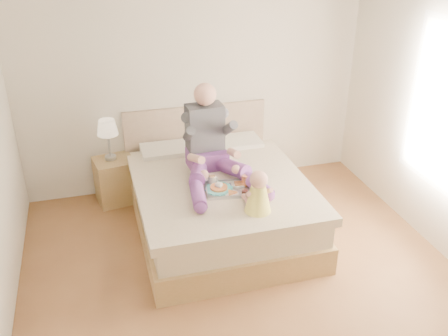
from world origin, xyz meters
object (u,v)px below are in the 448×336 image
object	(u,v)px
nightstand	(116,180)
tray	(228,187)
baby	(258,195)
adult	(211,148)
bed	(217,198)

from	to	relation	value
nightstand	tray	bearing A→B (deg)	-58.43
nightstand	baby	world-z (taller)	baby
baby	adult	bearing A→B (deg)	100.39
tray	nightstand	bearing A→B (deg)	139.63
adult	baby	world-z (taller)	adult
adult	tray	size ratio (longest dim) A/B	2.37
bed	tray	xyz separation A→B (m)	(0.01, -0.36, 0.32)
nightstand	tray	world-z (taller)	tray
bed	baby	xyz separation A→B (m)	(0.17, -0.78, 0.46)
bed	nightstand	bearing A→B (deg)	141.48
adult	baby	xyz separation A→B (m)	(0.22, -0.84, -0.11)
tray	baby	world-z (taller)	baby
nightstand	adult	xyz separation A→B (m)	(0.95, -0.74, 0.62)
bed	nightstand	xyz separation A→B (m)	(-1.00, 0.80, -0.05)
bed	baby	distance (m)	0.92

